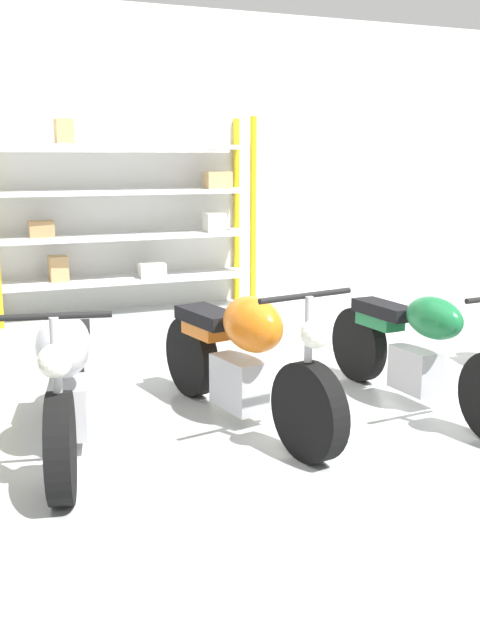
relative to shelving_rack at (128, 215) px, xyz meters
name	(u,v)px	position (x,y,z in m)	size (l,w,h in m)	color
ground_plane	(262,432)	(-0.09, -4.17, -1.17)	(30.00, 30.00, 0.00)	#B2B7B7
back_wall	(112,161)	(-0.09, 0.37, 0.63)	(30.00, 0.08, 3.60)	white
shelving_rack	(128,215)	(0.00, 0.00, 0.00)	(3.10, 0.63, 2.32)	yellow
motorcycle_silver	(66,380)	(-1.35, -4.02, -0.70)	(0.69, 1.97, 1.04)	black
motorcycle_orange	(243,357)	(-0.14, -3.96, -0.69)	(0.73, 2.10, 1.04)	black
motorcycle_green	(423,349)	(1.20, -4.16, -0.72)	(0.58, 2.15, 0.98)	black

